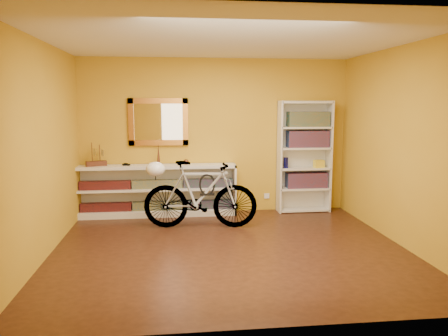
{
  "coord_description": "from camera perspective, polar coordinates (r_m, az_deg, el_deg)",
  "views": [
    {
      "loc": [
        -0.68,
        -5.3,
        1.85
      ],
      "look_at": [
        0.0,
        0.7,
        0.95
      ],
      "focal_mm": 34.69,
      "sensor_mm": 36.0,
      "label": 1
    }
  ],
  "objects": [
    {
      "name": "decorative_orb",
      "position": [
        7.18,
        -5.02,
        0.81
      ],
      "size": [
        0.09,
        0.09,
        0.09
      ],
      "primitive_type": "sphere",
      "color": "brown",
      "rests_on": "console_unit"
    },
    {
      "name": "back_wall",
      "position": [
        7.35,
        -1.15,
        4.19
      ],
      "size": [
        4.5,
        0.01,
        2.6
      ],
      "primitive_type": "cube",
      "color": "#C08F1C",
      "rests_on": "ground"
    },
    {
      "name": "yellow_bag",
      "position": [
        7.57,
        12.4,
        0.54
      ],
      "size": [
        0.18,
        0.14,
        0.13
      ],
      "primitive_type": "cube",
      "rotation": [
        0.0,
        0.0,
        0.18
      ],
      "color": "yellow",
      "rests_on": "bookcase"
    },
    {
      "name": "gilt_mirror",
      "position": [
        7.27,
        -8.64,
        6.02
      ],
      "size": [
        0.98,
        0.06,
        0.78
      ],
      "primitive_type": "cube",
      "color": "#92551A",
      "rests_on": "back_wall"
    },
    {
      "name": "console_unit",
      "position": [
        7.26,
        -8.75,
        -2.94
      ],
      "size": [
        2.6,
        0.35,
        0.85
      ],
      "primitive_type": null,
      "color": "silver",
      "rests_on": "floor"
    },
    {
      "name": "bicycle",
      "position": [
        6.46,
        -3.13,
        -3.51
      ],
      "size": [
        0.62,
        1.76,
        1.02
      ],
      "primitive_type": "imported",
      "rotation": [
        0.0,
        0.0,
        1.47
      ],
      "color": "silver",
      "rests_on": "floor"
    },
    {
      "name": "red_tin",
      "position": [
        7.44,
        9.11,
        6.15
      ],
      "size": [
        0.18,
        0.18,
        0.19
      ],
      "primitive_type": "cube",
      "rotation": [
        0.0,
        0.0,
        0.2
      ],
      "color": "maroon",
      "rests_on": "bookcase"
    },
    {
      "name": "ceiling",
      "position": [
        5.39,
        0.88,
        16.53
      ],
      "size": [
        4.5,
        4.0,
        0.01
      ],
      "primitive_type": "cube",
      "color": "silver",
      "rests_on": "ground"
    },
    {
      "name": "book_row_b",
      "position": [
        7.5,
        10.96,
        3.78
      ],
      "size": [
        0.7,
        0.22,
        0.28
      ],
      "primitive_type": "cube",
      "color": "maroon",
      "rests_on": "bookcase"
    },
    {
      "name": "wall_socket",
      "position": [
        7.62,
        5.65,
        -3.68
      ],
      "size": [
        0.09,
        0.02,
        0.09
      ],
      "primitive_type": "cube",
      "color": "silver",
      "rests_on": "back_wall"
    },
    {
      "name": "bronze_ornament",
      "position": [
        7.16,
        -8.63,
        1.8
      ],
      "size": [
        0.06,
        0.06,
        0.36
      ],
      "primitive_type": "cone",
      "color": "brown",
      "rests_on": "console_unit"
    },
    {
      "name": "helmet",
      "position": [
        6.46,
        -9.03,
        -0.14
      ],
      "size": [
        0.29,
        0.27,
        0.21
      ],
      "primitive_type": "ellipsoid",
      "color": "white",
      "rests_on": "bicycle"
    },
    {
      "name": "cd_row_upper",
      "position": [
        7.22,
        -8.78,
        -2.11
      ],
      "size": [
        2.5,
        0.13,
        0.14
      ],
      "primitive_type": "cube",
      "color": "navy",
      "rests_on": "console_unit"
    },
    {
      "name": "travel_mug",
      "position": [
        7.42,
        8.14,
        0.7
      ],
      "size": [
        0.08,
        0.08,
        0.18
      ],
      "primitive_type": "cylinder",
      "color": "navy",
      "rests_on": "bookcase"
    },
    {
      "name": "bookcase",
      "position": [
        7.52,
        10.53,
        1.46
      ],
      "size": [
        0.9,
        0.3,
        1.9
      ],
      "primitive_type": null,
      "color": "silver",
      "rests_on": "floor"
    },
    {
      "name": "toy_car",
      "position": [
        7.23,
        -12.74,
        0.32
      ],
      "size": [
        0.0,
        0.01,
        0.0
      ],
      "primitive_type": "imported",
      "rotation": [
        0.0,
        0.0,
        1.33
      ],
      "color": "black",
      "rests_on": "console_unit"
    },
    {
      "name": "model_ship",
      "position": [
        7.27,
        -16.52,
        1.75
      ],
      "size": [
        0.35,
        0.23,
        0.38
      ],
      "primitive_type": null,
      "rotation": [
        0.0,
        0.0,
        0.36
      ],
      "color": "#431F12",
      "rests_on": "console_unit"
    },
    {
      "name": "book_row_c",
      "position": [
        7.49,
        11.03,
        6.34
      ],
      "size": [
        0.7,
        0.22,
        0.25
      ],
      "primitive_type": "cube",
      "color": "#1A575E",
      "rests_on": "bookcase"
    },
    {
      "name": "floor",
      "position": [
        5.65,
        0.81,
        -10.67
      ],
      "size": [
        4.5,
        4.0,
        0.01
      ],
      "primitive_type": "cube",
      "color": "black",
      "rests_on": "ground"
    },
    {
      "name": "book_row_a",
      "position": [
        7.59,
        10.81,
        -1.57
      ],
      "size": [
        0.7,
        0.22,
        0.26
      ],
      "primitive_type": "cube",
      "color": "maroon",
      "rests_on": "bookcase"
    },
    {
      "name": "u_lock",
      "position": [
        6.43,
        -2.24,
        -2.19
      ],
      "size": [
        0.24,
        0.03,
        0.24
      ],
      "primitive_type": "torus",
      "rotation": [
        1.57,
        0.0,
        0.0
      ],
      "color": "black",
      "rests_on": "bicycle"
    },
    {
      "name": "left_wall",
      "position": [
        5.55,
        -22.93,
        2.13
      ],
      "size": [
        0.01,
        4.0,
        2.6
      ],
      "primitive_type": "cube",
      "color": "#C08F1C",
      "rests_on": "ground"
    },
    {
      "name": "right_wall",
      "position": [
        6.08,
        22.45,
        2.65
      ],
      "size": [
        0.01,
        4.0,
        2.6
      ],
      "primitive_type": "cube",
      "color": "#C08F1C",
      "rests_on": "ground"
    },
    {
      "name": "cd_row_lower",
      "position": [
        7.29,
        -8.72,
        -4.93
      ],
      "size": [
        2.5,
        0.13,
        0.14
      ],
      "primitive_type": "cube",
      "color": "black",
      "rests_on": "console_unit"
    }
  ]
}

